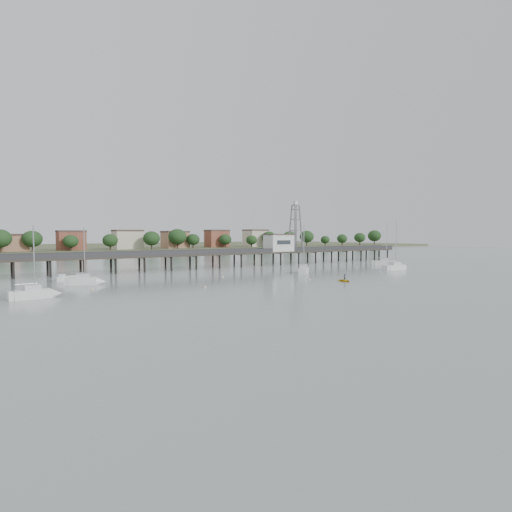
# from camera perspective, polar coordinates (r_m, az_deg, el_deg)

# --- Properties ---
(ground_plane) EXTENTS (500.00, 500.00, 0.00)m
(ground_plane) POSITION_cam_1_polar(r_m,az_deg,el_deg) (68.86, 16.93, -4.95)
(ground_plane) COLOR gray
(ground_plane) RESTS_ON ground
(pier) EXTENTS (150.00, 5.00, 5.50)m
(pier) POSITION_cam_1_polar(r_m,az_deg,el_deg) (115.78, -6.85, 0.22)
(pier) COLOR #2D2823
(pier) RESTS_ON ground
(pier_building) EXTENTS (8.40, 5.40, 5.30)m
(pier_building) POSITION_cam_1_polar(r_m,az_deg,el_deg) (129.11, 3.05, 1.80)
(pier_building) COLOR silver
(pier_building) RESTS_ON ground
(lattice_tower) EXTENTS (3.20, 3.20, 15.50)m
(lattice_tower) POSITION_cam_1_polar(r_m,az_deg,el_deg) (133.13, 5.28, 3.73)
(lattice_tower) COLOR slate
(lattice_tower) RESTS_ON ground
(sailboat_b) EXTENTS (6.78, 4.24, 10.98)m
(sailboat_b) POSITION_cam_1_polar(r_m,az_deg,el_deg) (84.67, -21.47, -3.12)
(sailboat_b) COLOR white
(sailboat_b) RESTS_ON ground
(sailboat_e) EXTENTS (7.37, 7.23, 13.23)m
(sailboat_e) POSITION_cam_1_polar(r_m,az_deg,el_deg) (132.78, 17.36, -0.91)
(sailboat_e) COLOR white
(sailboat_e) RESTS_ON ground
(sailboat_c) EXTENTS (6.57, 6.43, 11.87)m
(sailboat_c) POSITION_cam_1_polar(r_m,az_deg,el_deg) (102.82, 6.42, -1.88)
(sailboat_c) COLOR white
(sailboat_c) RESTS_ON ground
(sailboat_d) EXTENTS (8.17, 2.65, 13.38)m
(sailboat_d) POSITION_cam_1_polar(r_m,az_deg,el_deg) (117.55, 18.40, -1.41)
(sailboat_d) COLOR white
(sailboat_d) RESTS_ON ground
(sailboat_a) EXTENTS (6.75, 2.64, 11.04)m
(sailboat_a) POSITION_cam_1_polar(r_m,az_deg,el_deg) (69.75, -26.94, -4.50)
(sailboat_a) COLOR white
(sailboat_a) RESTS_ON ground
(white_tender) EXTENTS (4.42, 2.81, 1.59)m
(white_tender) POSITION_cam_1_polar(r_m,az_deg,el_deg) (92.34, -24.19, -2.78)
(white_tender) COLOR white
(white_tender) RESTS_ON ground
(yellow_dinghy) EXTENTS (2.13, 0.80, 2.92)m
(yellow_dinghy) POSITION_cam_1_polar(r_m,az_deg,el_deg) (85.73, 11.72, -3.34)
(yellow_dinghy) COLOR gold
(yellow_dinghy) RESTS_ON ground
(dinghy_occupant) EXTENTS (0.77, 1.34, 0.30)m
(dinghy_occupant) POSITION_cam_1_polar(r_m,az_deg,el_deg) (85.73, 11.72, -3.34)
(dinghy_occupant) COLOR black
(dinghy_occupant) RESTS_ON ground
(mooring_buoys) EXTENTS (79.06, 14.61, 0.39)m
(mooring_buoys) POSITION_cam_1_polar(r_m,az_deg,el_deg) (92.24, 3.45, -2.79)
(mooring_buoys) COLOR beige
(mooring_buoys) RESTS_ON ground
(far_shore) EXTENTS (500.00, 170.00, 10.40)m
(far_shore) POSITION_cam_1_polar(r_m,az_deg,el_deg) (287.41, -23.50, 1.07)
(far_shore) COLOR #475133
(far_shore) RESTS_ON ground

